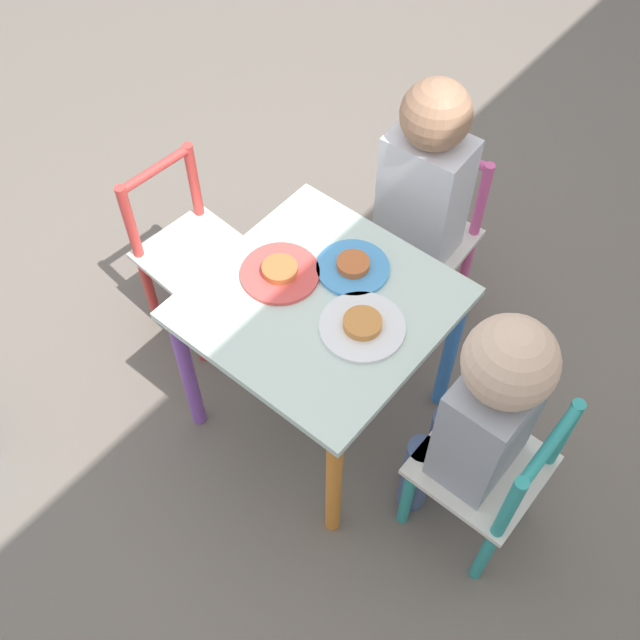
# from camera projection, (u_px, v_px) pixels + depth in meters

# --- Properties ---
(ground_plane) EXTENTS (6.00, 6.00, 0.00)m
(ground_plane) POSITION_uv_depth(u_px,v_px,m) (320.00, 408.00, 2.03)
(ground_plane) COLOR #6B6056
(kids_table) EXTENTS (0.52, 0.52, 0.48)m
(kids_table) POSITION_uv_depth(u_px,v_px,m) (320.00, 323.00, 1.71)
(kids_table) COLOR silver
(kids_table) RESTS_ON ground_plane
(chair_teal) EXTENTS (0.26, 0.26, 0.52)m
(chair_teal) POSITION_uv_depth(u_px,v_px,m) (489.00, 475.00, 1.64)
(chair_teal) COLOR silver
(chair_teal) RESTS_ON ground_plane
(chair_pink) EXTENTS (0.27, 0.27, 0.52)m
(chair_pink) POSITION_uv_depth(u_px,v_px,m) (424.00, 239.00, 2.05)
(chair_pink) COLOR silver
(chair_pink) RESTS_ON ground_plane
(chair_red) EXTENTS (0.28, 0.28, 0.52)m
(chair_red) POSITION_uv_depth(u_px,v_px,m) (191.00, 254.00, 2.02)
(chair_red) COLOR silver
(chair_red) RESTS_ON ground_plane
(child_back) EXTENTS (0.20, 0.22, 0.75)m
(child_back) POSITION_uv_depth(u_px,v_px,m) (482.00, 414.00, 1.49)
(child_back) COLOR #4C608E
(child_back) RESTS_ON ground_plane
(child_left) EXTENTS (0.22, 0.21, 0.78)m
(child_left) POSITION_uv_depth(u_px,v_px,m) (421.00, 194.00, 1.85)
(child_left) COLOR #7A6B5B
(child_left) RESTS_ON ground_plane
(plate_back) EXTENTS (0.19, 0.19, 0.03)m
(plate_back) POSITION_uv_depth(u_px,v_px,m) (362.00, 326.00, 1.59)
(plate_back) COLOR white
(plate_back) RESTS_ON kids_table
(plate_left) EXTENTS (0.17, 0.17, 0.03)m
(plate_left) POSITION_uv_depth(u_px,v_px,m) (353.00, 267.00, 1.69)
(plate_left) COLOR #4C9EE0
(plate_left) RESTS_ON kids_table
(plate_front) EXTENTS (0.18, 0.18, 0.03)m
(plate_front) POSITION_uv_depth(u_px,v_px,m) (280.00, 272.00, 1.68)
(plate_front) COLOR #E54C47
(plate_front) RESTS_ON kids_table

